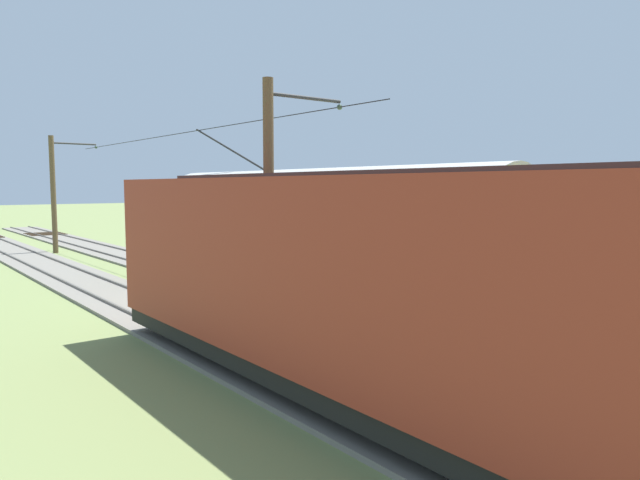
{
  "coord_description": "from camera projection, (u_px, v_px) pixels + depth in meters",
  "views": [
    {
      "loc": [
        8.68,
        16.82,
        3.78
      ],
      "look_at": [
        -2.61,
        2.57,
        2.07
      ],
      "focal_mm": 32.38,
      "sensor_mm": 36.0,
      "label": 1
    }
  ],
  "objects": [
    {
      "name": "catenary_pole_foreground",
      "position": [
        55.0,
        192.0,
        32.27
      ],
      "size": [
        2.65,
        0.28,
        6.56
      ],
      "color": "brown",
      "rests_on": "ground"
    },
    {
      "name": "ground_plane",
      "position": [
        209.0,
        302.0,
        18.85
      ],
      "size": [
        220.0,
        220.0,
        0.0
      ],
      "primitive_type": "plane",
      "color": "olive"
    },
    {
      "name": "boxcar_adjacent",
      "position": [
        355.0,
        280.0,
        9.9
      ],
      "size": [
        2.96,
        14.01,
        3.85
      ],
      "color": "maroon",
      "rests_on": "ground"
    },
    {
      "name": "track_streetcar_siding",
      "position": [
        259.0,
        291.0,
        20.4
      ],
      "size": [
        2.8,
        80.0,
        0.18
      ],
      "color": "slate",
      "rests_on": "ground"
    },
    {
      "name": "track_adjacent_siding",
      "position": [
        142.0,
        307.0,
        17.77
      ],
      "size": [
        2.8,
        80.0,
        0.18
      ],
      "color": "slate",
      "rests_on": "ground"
    },
    {
      "name": "overhead_wire_run",
      "position": [
        169.0,
        135.0,
        25.39
      ],
      "size": [
        2.44,
        25.88,
        0.18
      ],
      "color": "black",
      "rests_on": "ground"
    },
    {
      "name": "catenary_pole_mid_near",
      "position": [
        271.0,
        199.0,
        15.2
      ],
      "size": [
        2.65,
        0.28,
        6.56
      ],
      "color": "brown",
      "rests_on": "ground"
    },
    {
      "name": "vintage_streetcar",
      "position": [
        306.0,
        234.0,
        18.02
      ],
      "size": [
        2.65,
        17.71,
        5.91
      ],
      "color": "gold",
      "rests_on": "ground"
    }
  ]
}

